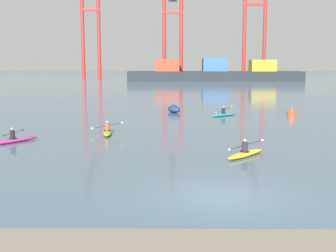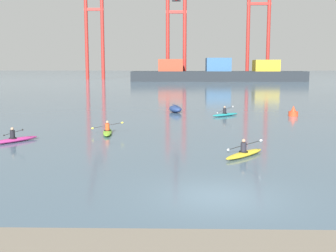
{
  "view_description": "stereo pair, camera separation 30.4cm",
  "coord_description": "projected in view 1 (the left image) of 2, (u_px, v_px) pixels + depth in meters",
  "views": [
    {
      "loc": [
        -1.83,
        -15.32,
        4.78
      ],
      "look_at": [
        -2.18,
        14.36,
        0.6
      ],
      "focal_mm": 46.0,
      "sensor_mm": 36.0,
      "label": 1
    },
    {
      "loc": [
        -1.53,
        -15.32,
        4.78
      ],
      "look_at": [
        -2.18,
        14.36,
        0.6
      ],
      "focal_mm": 46.0,
      "sensor_mm": 36.0,
      "label": 2
    }
  ],
  "objects": [
    {
      "name": "container_barge",
      "position": [
        214.0,
        73.0,
        132.0
      ],
      "size": [
        53.0,
        9.13,
        7.09
      ],
      "color": "#1E2328",
      "rests_on": "ground"
    },
    {
      "name": "kayak_magenta",
      "position": [
        14.0,
        140.0,
        26.95
      ],
      "size": [
        2.47,
        3.11,
        0.96
      ],
      "color": "#C13384",
      "rests_on": "ground"
    },
    {
      "name": "kayak_teal",
      "position": [
        224.0,
        114.0,
        41.12
      ],
      "size": [
        2.97,
        2.67,
        1.07
      ],
      "color": "teal",
      "rests_on": "ground"
    },
    {
      "name": "channel_buoy",
      "position": [
        292.0,
        112.0,
        41.07
      ],
      "size": [
        0.9,
        0.9,
        1.0
      ],
      "color": "red",
      "rests_on": "ground"
    },
    {
      "name": "capsized_dinghy",
      "position": [
        174.0,
        109.0,
        44.29
      ],
      "size": [
        1.79,
        2.81,
        0.76
      ],
      "color": "navy",
      "rests_on": "ground"
    },
    {
      "name": "kayak_lime",
      "position": [
        107.0,
        132.0,
        30.24
      ],
      "size": [
        2.25,
        3.45,
        0.95
      ],
      "color": "#7ABC2D",
      "rests_on": "ground"
    },
    {
      "name": "gantry_crane_west_mid",
      "position": [
        173.0,
        25.0,
        137.5
      ],
      "size": [
        6.68,
        16.44,
        37.28
      ],
      "color": "maroon",
      "rests_on": "ground"
    },
    {
      "name": "kayak_yellow",
      "position": [
        246.0,
        153.0,
        22.83
      ],
      "size": [
        2.64,
        2.99,
        1.06
      ],
      "color": "yellow",
      "rests_on": "ground"
    },
    {
      "name": "gantry_crane_east_mid",
      "position": [
        255.0,
        21.0,
        144.08
      ],
      "size": [
        8.05,
        17.8,
        40.26
      ],
      "color": "maroon",
      "rests_on": "ground"
    },
    {
      "name": "ground_plane",
      "position": [
        223.0,
        197.0,
        15.82
      ],
      "size": [
        800.0,
        800.0,
        0.0
      ],
      "primitive_type": "plane",
      "color": "slate"
    },
    {
      "name": "gantry_crane_west",
      "position": [
        90.0,
        23.0,
        144.68
      ],
      "size": [
        6.67,
        20.22,
        38.78
      ],
      "color": "maroon",
      "rests_on": "ground"
    }
  ]
}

